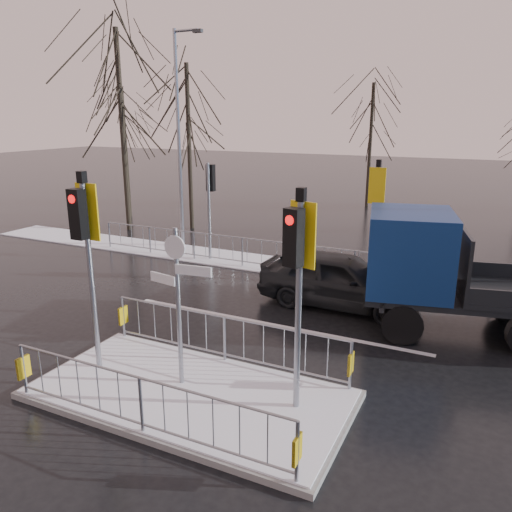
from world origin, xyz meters
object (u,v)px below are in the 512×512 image
at_px(traffic_island, 189,379).
at_px(car_far_lane, 340,280).
at_px(street_lamp_left, 180,133).
at_px(flatbed_truck, 447,270).

distance_m(traffic_island, car_far_lane, 5.95).
xyz_separation_m(car_far_lane, street_lamp_left, (-7.61, 3.68, 3.72)).
relative_size(flatbed_truck, street_lamp_left, 0.82).
relative_size(traffic_island, car_far_lane, 1.33).
bearing_deg(flatbed_truck, traffic_island, -126.57).
distance_m(flatbed_truck, street_lamp_left, 11.55).
xyz_separation_m(flatbed_truck, street_lamp_left, (-10.36, 4.17, 2.93)).
bearing_deg(traffic_island, street_lamp_left, 124.07).
relative_size(traffic_island, street_lamp_left, 0.73).
bearing_deg(traffic_island, flatbed_truck, 53.43).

